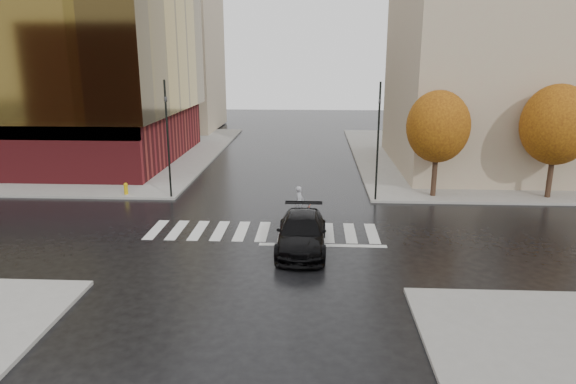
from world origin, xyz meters
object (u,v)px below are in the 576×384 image
sedan (302,233)px  traffic_light_nw (167,132)px  cyclist (301,209)px  fire_hydrant (126,188)px  traffic_light_ne (378,134)px

sedan → traffic_light_nw: 12.10m
sedan → traffic_light_nw: traffic_light_nw is taller
sedan → cyclist: bearing=92.9°
traffic_light_nw → fire_hydrant: (-2.97, 0.35, -3.62)m
sedan → traffic_light_nw: size_ratio=0.77×
cyclist → traffic_light_ne: traffic_light_ne is taller
traffic_light_ne → fire_hydrant: bearing=13.8°
cyclist → traffic_light_ne: size_ratio=0.27×
cyclist → traffic_light_nw: size_ratio=0.26×
fire_hydrant → sedan: bearing=-36.8°
cyclist → fire_hydrant: 11.88m
traffic_light_nw → fire_hydrant: size_ratio=9.47×
sedan → traffic_light_ne: (4.28, 8.10, 3.33)m
traffic_light_nw → traffic_light_ne: bearing=90.3°
fire_hydrant → cyclist: bearing=-20.5°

